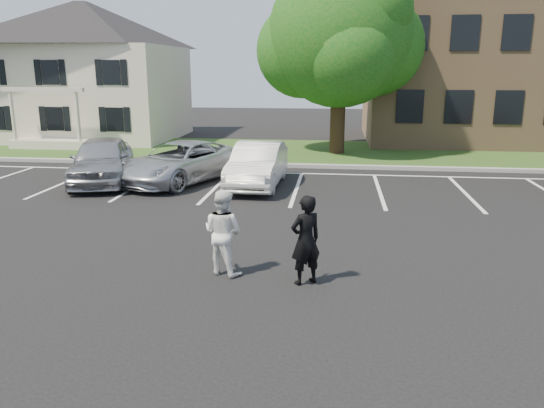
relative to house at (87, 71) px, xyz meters
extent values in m
plane|color=black|center=(13.00, -19.97, -3.83)|extent=(90.00, 90.00, 0.00)
cube|color=gray|center=(13.00, -7.97, -3.75)|extent=(40.00, 0.30, 0.15)
cube|color=#2B4219|center=(13.00, -3.97, -3.79)|extent=(44.00, 8.00, 0.08)
cube|color=silver|center=(4.60, -11.97, -3.82)|extent=(0.12, 5.20, 0.01)
cube|color=silver|center=(7.40, -11.97, -3.82)|extent=(0.12, 5.20, 0.01)
cube|color=silver|center=(10.20, -11.97, -3.82)|extent=(0.12, 5.20, 0.01)
cube|color=silver|center=(13.00, -11.97, -3.82)|extent=(0.12, 5.20, 0.01)
cube|color=silver|center=(15.80, -11.97, -3.82)|extent=(0.12, 5.20, 0.01)
cube|color=silver|center=(18.60, -11.97, -3.82)|extent=(0.12, 5.20, 0.01)
cube|color=silver|center=(14.40, -9.27, -3.82)|extent=(34.00, 0.12, 0.01)
cube|color=beige|center=(0.00, 0.03, -1.23)|extent=(10.00, 8.00, 5.20)
pyramid|color=black|center=(0.00, 0.03, 2.57)|extent=(10.30, 8.24, 2.40)
cube|color=beige|center=(0.00, -4.27, -3.58)|extent=(4.00, 1.60, 0.50)
cylinder|color=beige|center=(-1.70, -4.87, -2.48)|extent=(0.18, 0.18, 2.70)
cylinder|color=beige|center=(1.70, -4.87, -2.48)|extent=(0.18, 0.18, 2.70)
cube|color=beige|center=(0.00, -4.87, -0.83)|extent=(4.20, 0.25, 0.20)
cube|color=black|center=(0.00, -3.99, -2.33)|extent=(0.90, 0.06, 1.20)
cube|color=black|center=(0.00, -3.99, -0.03)|extent=(0.90, 0.06, 1.20)
cube|color=black|center=(-0.65, -3.99, -2.33)|extent=(0.32, 0.05, 1.25)
cube|color=black|center=(0.65, -3.99, -2.33)|extent=(0.32, 0.05, 1.25)
cube|color=black|center=(17.80, -3.00, -1.63)|extent=(1.30, 0.06, 1.60)
cube|color=black|center=(17.80, -3.00, 1.77)|extent=(1.30, 0.06, 1.60)
cube|color=black|center=(20.10, -3.00, -1.63)|extent=(1.30, 0.06, 1.60)
cube|color=black|center=(20.10, -3.00, 1.77)|extent=(1.30, 0.06, 1.60)
cube|color=black|center=(22.40, -3.00, -1.63)|extent=(1.30, 0.06, 1.60)
cube|color=black|center=(22.40, -3.00, 1.77)|extent=(1.30, 0.06, 1.60)
cylinder|color=black|center=(14.34, -4.29, -2.23)|extent=(0.70, 0.70, 3.20)
sphere|color=#0E5012|center=(14.34, -4.29, 1.67)|extent=(6.60, 6.60, 6.60)
sphere|color=#0E5012|center=(15.94, -3.59, 1.17)|extent=(4.60, 4.60, 4.60)
sphere|color=#0E5012|center=(12.64, -3.89, 0.97)|extent=(4.40, 4.40, 4.40)
sphere|color=#0E5012|center=(14.74, -5.79, 0.77)|extent=(4.00, 4.00, 4.00)
sphere|color=#0E5012|center=(13.74, -2.69, 1.97)|extent=(4.20, 4.20, 4.20)
sphere|color=#0E5012|center=(15.54, -5.19, 2.57)|extent=(3.80, 3.80, 3.80)
imported|color=black|center=(13.79, -20.16, -2.96)|extent=(0.76, 0.71, 1.75)
imported|color=white|center=(12.12, -19.84, -2.97)|extent=(1.03, 0.93, 1.72)
imported|color=#A7A6AB|center=(6.00, -11.83, -3.01)|extent=(3.20, 5.18, 1.65)
imported|color=#B7BAC0|center=(8.75, -11.37, -3.10)|extent=(4.31, 5.75, 1.45)
imported|color=silver|center=(11.60, -11.65, -3.08)|extent=(1.70, 4.58, 1.50)
camera|label=1|loc=(14.30, -29.69, 0.21)|focal=35.00mm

